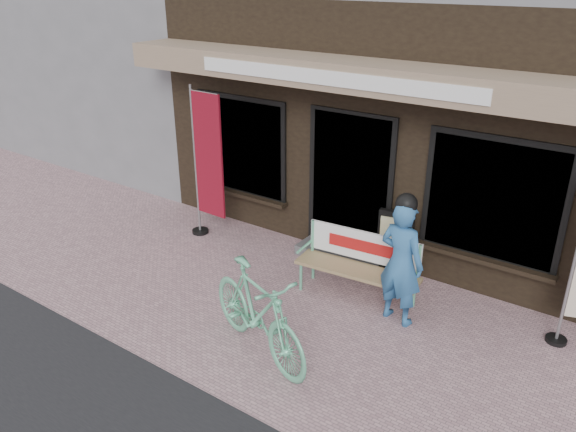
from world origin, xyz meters
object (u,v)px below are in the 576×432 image
Objects in this scene: bench at (360,260)px; nobori_red at (207,163)px; person at (401,261)px; bicycle at (258,312)px; menu_stand at (395,243)px.

bench is 0.69× the size of nobori_red.
person is 1.82m from bicycle.
person is (0.66, -0.23, 0.30)m from bench.
bench is 2.89m from nobori_red.
bicycle is 0.74× the size of nobori_red.
bicycle is at bearing -110.51° from menu_stand.
nobori_red is 3.07m from menu_stand.
nobori_red is at bearing 170.74° from bench.
bicycle is (-1.00, -1.49, -0.28)m from person.
nobori_red reaches higher than bench.
nobori_red is 2.49× the size of menu_stand.
bench is 0.99× the size of person.
person is at bearing -5.06° from nobori_red.
menu_stand is (-0.52, 0.99, -0.32)m from person.
menu_stand is at bearing 127.14° from person.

